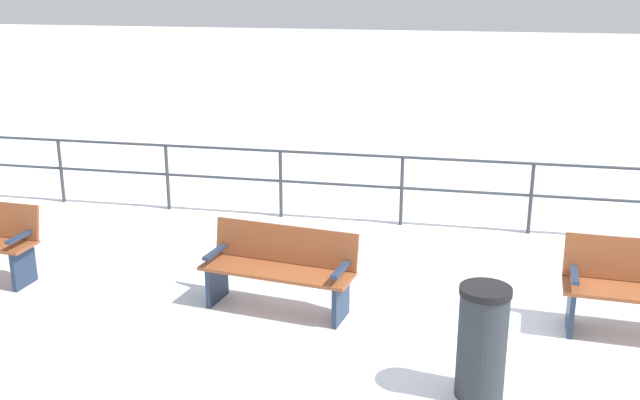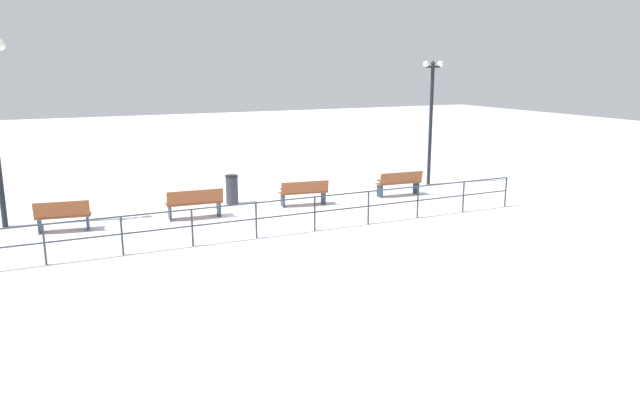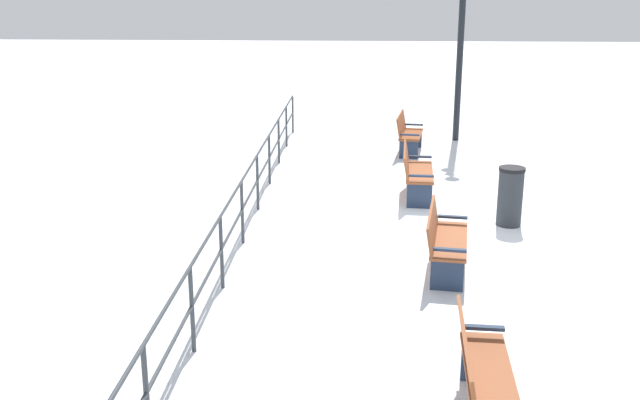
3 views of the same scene
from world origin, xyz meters
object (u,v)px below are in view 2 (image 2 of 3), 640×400
bench_nearest (399,183)px  bench_third (195,203)px  trash_bin (232,189)px  bench_second (304,192)px  lamppost_near (431,108)px  bench_fourth (63,216)px

bench_nearest → bench_third: bearing=94.2°
trash_bin → bench_third: bearing=131.6°
bench_nearest → bench_second: 3.71m
bench_nearest → bench_second: bearing=92.6°
bench_nearest → bench_third: (-0.07, 7.40, 0.00)m
bench_third → lamppost_near: lamppost_near is taller
lamppost_near → trash_bin: 8.37m
bench_nearest → bench_second: (0.07, 3.71, -0.03)m
bench_second → trash_bin: bearing=66.1°
bench_second → bench_third: bearing=100.4°
bench_second → bench_third: 3.70m
bench_fourth → bench_nearest: bearing=-81.8°
bench_second → bench_fourth: 7.40m
bench_nearest → bench_third: 7.40m
bench_second → trash_bin: trash_bin is taller
lamppost_near → bench_nearest: bearing=121.2°
lamppost_near → bench_fourth: bearing=95.7°
bench_nearest → bench_third: bench_third is taller
lamppost_near → bench_third: bearing=98.3°
bench_nearest → trash_bin: (1.37, 5.78, 0.01)m
bench_third → lamppost_near: 10.03m
bench_nearest → trash_bin: 5.94m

